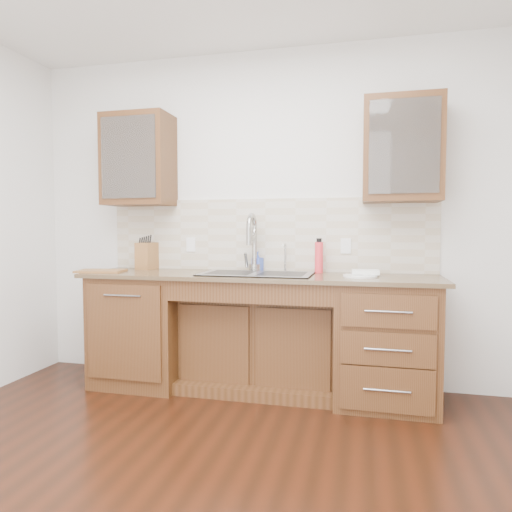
% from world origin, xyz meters
% --- Properties ---
extents(ground, '(4.00, 3.50, 0.10)m').
position_xyz_m(ground, '(0.00, 0.00, -0.05)').
color(ground, black).
extents(wall_back, '(4.00, 0.10, 2.70)m').
position_xyz_m(wall_back, '(0.00, 1.80, 1.35)').
color(wall_back, white).
rests_on(wall_back, ground).
extents(base_cabinet_left, '(0.70, 0.62, 0.88)m').
position_xyz_m(base_cabinet_left, '(-0.95, 1.44, 0.44)').
color(base_cabinet_left, '#593014').
rests_on(base_cabinet_left, ground).
extents(base_cabinet_center, '(1.20, 0.44, 0.70)m').
position_xyz_m(base_cabinet_center, '(0.00, 1.53, 0.35)').
color(base_cabinet_center, '#593014').
rests_on(base_cabinet_center, ground).
extents(base_cabinet_right, '(0.70, 0.62, 0.88)m').
position_xyz_m(base_cabinet_right, '(0.95, 1.44, 0.44)').
color(base_cabinet_right, '#593014').
rests_on(base_cabinet_right, ground).
extents(countertop, '(2.70, 0.65, 0.03)m').
position_xyz_m(countertop, '(0.00, 1.43, 0.90)').
color(countertop, '#84705B').
rests_on(countertop, base_cabinet_left).
extents(backsplash, '(2.70, 0.02, 0.59)m').
position_xyz_m(backsplash, '(0.00, 1.74, 1.21)').
color(backsplash, beige).
rests_on(backsplash, wall_back).
extents(sink, '(0.84, 0.46, 0.19)m').
position_xyz_m(sink, '(0.00, 1.41, 0.83)').
color(sink, '#9E9EA5').
rests_on(sink, countertop).
extents(faucet, '(0.04, 0.04, 0.40)m').
position_xyz_m(faucet, '(-0.07, 1.64, 1.11)').
color(faucet, '#999993').
rests_on(faucet, countertop).
extents(filter_tap, '(0.02, 0.02, 0.24)m').
position_xyz_m(filter_tap, '(0.18, 1.65, 1.03)').
color(filter_tap, '#999993').
rests_on(filter_tap, countertop).
extents(upper_cabinet_left, '(0.55, 0.34, 0.75)m').
position_xyz_m(upper_cabinet_left, '(-1.05, 1.58, 1.83)').
color(upper_cabinet_left, '#593014').
rests_on(upper_cabinet_left, wall_back).
extents(upper_cabinet_right, '(0.55, 0.34, 0.75)m').
position_xyz_m(upper_cabinet_right, '(1.05, 1.58, 1.83)').
color(upper_cabinet_right, '#593014').
rests_on(upper_cabinet_right, wall_back).
extents(outlet_left, '(0.08, 0.01, 0.12)m').
position_xyz_m(outlet_left, '(-0.65, 1.73, 1.12)').
color(outlet_left, white).
rests_on(outlet_left, backsplash).
extents(outlet_right, '(0.08, 0.01, 0.12)m').
position_xyz_m(outlet_right, '(0.65, 1.73, 1.12)').
color(outlet_right, white).
rests_on(outlet_right, backsplash).
extents(soap_bottle, '(0.09, 0.09, 0.16)m').
position_xyz_m(soap_bottle, '(-0.06, 1.69, 0.99)').
color(soap_bottle, '#425FD0').
rests_on(soap_bottle, countertop).
extents(water_bottle, '(0.08, 0.08, 0.24)m').
position_xyz_m(water_bottle, '(0.45, 1.63, 1.03)').
color(water_bottle, '#EB2F3A').
rests_on(water_bottle, countertop).
extents(plate, '(0.29, 0.29, 0.01)m').
position_xyz_m(plate, '(0.77, 1.41, 0.92)').
color(plate, white).
rests_on(plate, countertop).
extents(dish_towel, '(0.20, 0.15, 0.03)m').
position_xyz_m(dish_towel, '(0.80, 1.47, 0.94)').
color(dish_towel, beige).
rests_on(dish_towel, plate).
extents(knife_block, '(0.14, 0.21, 0.23)m').
position_xyz_m(knife_block, '(-1.02, 1.65, 1.02)').
color(knife_block, brown).
rests_on(knife_block, countertop).
extents(cutting_board, '(0.39, 0.31, 0.02)m').
position_xyz_m(cutting_board, '(-1.26, 1.31, 0.92)').
color(cutting_board, olive).
rests_on(cutting_board, countertop).
extents(cup_left_a, '(0.14, 0.14, 0.09)m').
position_xyz_m(cup_left_a, '(-1.14, 1.58, 1.77)').
color(cup_left_a, white).
rests_on(cup_left_a, upper_cabinet_left).
extents(cup_left_b, '(0.11, 0.11, 0.10)m').
position_xyz_m(cup_left_b, '(-0.96, 1.58, 1.77)').
color(cup_left_b, white).
rests_on(cup_left_b, upper_cabinet_left).
extents(cup_right_a, '(0.12, 0.12, 0.09)m').
position_xyz_m(cup_right_a, '(0.89, 1.58, 1.77)').
color(cup_right_a, silver).
rests_on(cup_right_a, upper_cabinet_right).
extents(cup_right_b, '(0.11, 0.11, 0.10)m').
position_xyz_m(cup_right_b, '(1.20, 1.58, 1.78)').
color(cup_right_b, silver).
rests_on(cup_right_b, upper_cabinet_right).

